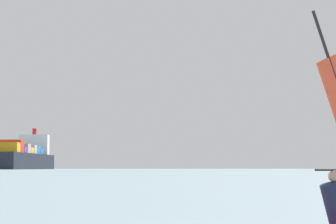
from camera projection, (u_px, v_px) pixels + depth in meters
The scene contains 1 object.
cargo_ship at pixel (19, 158), 664.64m from camera, with size 48.06×175.95×39.11m.
Camera 1 is at (-1.55, -14.89, 1.38)m, focal length 81.22 mm.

